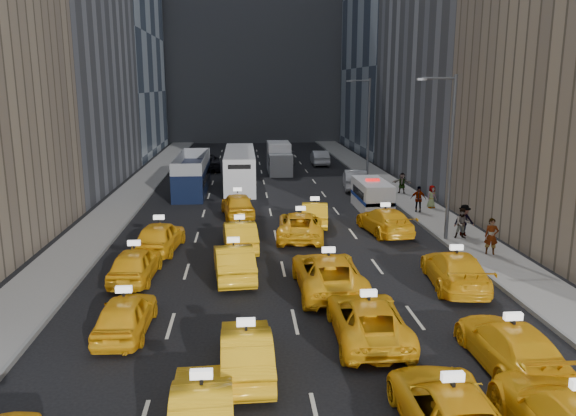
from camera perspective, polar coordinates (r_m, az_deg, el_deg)
The scene contains 39 objects.
ground at distance 19.17m, azimuth 1.26°, elevation -13.87°, with size 160.00×160.00×0.00m, color black.
sidewalk_west at distance 43.79m, azimuth -15.99°, elevation 0.90°, with size 3.00×90.00×0.15m, color gray.
sidewalk_east at distance 44.64m, azimuth 11.46°, elevation 1.35°, with size 3.00×90.00×0.15m, color gray.
curb_west at distance 43.52m, azimuth -14.12°, elevation 0.96°, with size 0.15×90.00×0.18m, color slate.
curb_east at distance 44.26m, azimuth 9.66°, elevation 1.35°, with size 0.15×90.00×0.18m, color slate.
building_backdrop at distance 89.84m, azimuth -3.65°, elevation 19.82°, with size 30.00×12.00×40.00m, color slate.
streetlight_near at distance 31.29m, azimuth 16.02°, elevation 5.42°, with size 2.15×0.22×9.00m.
streetlight_far at distance 50.42m, azimuth 8.06°, elevation 8.29°, with size 2.15×0.22×9.00m.
taxi_1 at distance 14.81m, azimuth -8.67°, elevation -19.47°, with size 1.49×4.28×1.41m, color yellow.
taxi_2 at distance 15.16m, azimuth 16.17°, elevation -19.12°, with size 2.27×4.93×1.37m, color yellow.
taxi_4 at distance 20.55m, azimuth -16.19°, elevation -10.35°, with size 1.66×4.13×1.41m, color yellow.
taxi_5 at distance 17.33m, azimuth -4.25°, elevation -14.29°, with size 1.50×4.30×1.42m, color yellow.
taxi_6 at distance 19.58m, azimuth 8.10°, elevation -11.11°, with size 2.37×5.15×1.43m, color yellow.
taxi_7 at distance 18.85m, azimuth 21.66°, elevation -12.84°, with size 2.04×5.01×1.45m, color yellow.
taxi_8 at distance 25.79m, azimuth -15.26°, elevation -5.50°, with size 1.75×4.35×1.48m, color yellow.
taxi_9 at distance 25.24m, azimuth -5.52°, elevation -5.41°, with size 1.64×4.71×1.55m, color yellow.
taxi_10 at distance 23.63m, azimuth 4.10°, elevation -6.60°, with size 2.63×5.70×1.58m, color yellow.
taxi_11 at distance 25.14m, azimuth 16.60°, elevation -6.00°, with size 2.14×5.26×1.53m, color yellow.
taxi_12 at distance 29.76m, azimuth -12.89°, elevation -2.84°, with size 1.90×4.72×1.61m, color yellow.
taxi_13 at distance 29.50m, azimuth -4.92°, elevation -2.78°, with size 1.62×4.64×1.53m, color yellow.
taxi_14 at distance 31.52m, azimuth 1.28°, elevation -1.76°, with size 2.50×5.42×1.51m, color yellow.
taxi_15 at distance 33.00m, azimuth 9.81°, elevation -1.30°, with size 2.10×5.16×1.50m, color yellow.
taxi_16 at distance 36.75m, azimuth -5.13°, elevation 0.34°, with size 1.90×4.72×1.61m, color yellow.
taxi_17 at distance 34.47m, azimuth 2.73°, elevation -0.57°, with size 1.54×4.41×1.45m, color yellow.
nypd_van at distance 38.96m, azimuth 8.53°, elevation 1.22°, with size 2.31×5.21×2.18m.
double_decker at distance 45.78m, azimuth -9.69°, elevation 3.44°, with size 3.61×10.28×2.93m.
city_bus at distance 47.83m, azimuth -4.91°, elevation 4.02°, with size 2.53×11.75×3.03m.
box_truck at distance 55.02m, azimuth -0.90°, elevation 5.08°, with size 2.90×6.54×2.89m.
misc_car_0 at distance 46.59m, azimuth 6.81°, elevation 2.91°, with size 1.75×5.02×1.65m, color #9D9EA4.
misc_car_1 at distance 57.23m, azimuth -8.32°, elevation 4.64°, with size 2.72×5.89×1.64m, color black.
misc_car_2 at distance 62.23m, azimuth -0.49°, elevation 5.39°, with size 2.30×5.66×1.64m, color gray.
misc_car_3 at distance 61.42m, azimuth -4.22°, elevation 5.16°, with size 1.68×4.17×1.42m, color black.
misc_car_4 at distance 60.46m, azimuth 3.25°, elevation 5.13°, with size 1.67×4.79×1.58m, color #A0A2A7.
pedestrian_0 at distance 29.84m, azimuth 19.96°, elevation -2.72°, with size 0.67×0.44×1.84m, color gray.
pedestrian_1 at distance 32.37m, azimuth 17.31°, elevation -1.50°, with size 0.82×0.45×1.69m, color gray.
pedestrian_2 at distance 32.92m, azimuth 17.46°, elevation -1.20°, with size 1.16×0.48×1.79m, color gray.
pedestrian_3 at distance 38.35m, azimuth 13.10°, elevation 0.90°, with size 1.02×0.46×1.73m, color gray.
pedestrian_4 at distance 39.80m, azimuth 14.39°, elevation 1.13°, with size 0.77×0.42×1.57m, color gray.
pedestrian_5 at distance 44.74m, azimuth 11.50°, elevation 2.50°, with size 1.47×0.42×1.59m, color gray.
Camera 1 is at (-1.79, -17.08, 8.51)m, focal length 35.00 mm.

